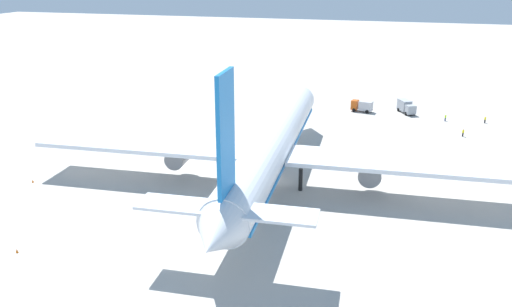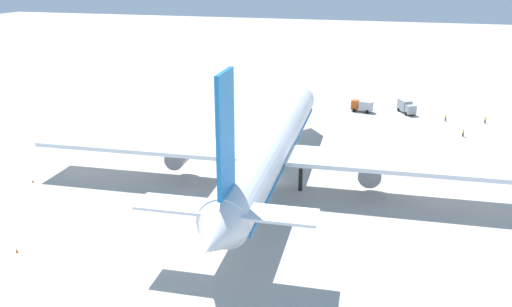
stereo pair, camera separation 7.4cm
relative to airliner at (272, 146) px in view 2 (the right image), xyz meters
The scene contains 9 objects.
ground_plane 7.04m from the airliner, ahead, with size 600.00×600.00×0.00m, color #ADA8A0.
airliner is the anchor object (origin of this frame).
service_truck_2 54.23m from the airliner, 11.06° to the right, with size 3.17×5.67×2.86m.
service_truck_4 59.10m from the airliner, 21.22° to the right, with size 6.63×4.99×3.20m.
ground_worker_0 64.62m from the airliner, 38.23° to the right, with size 0.56×0.56×1.65m.
ground_worker_1 51.13m from the airliner, 41.87° to the right, with size 0.53×0.53×1.71m.
ground_worker_3 58.72m from the airliner, 31.74° to the right, with size 0.55×0.55×1.66m.
traffic_cone_1 41.88m from the airliner, 140.59° to the left, with size 0.36×0.36×0.55m, color orange.
traffic_cone_2 42.17m from the airliner, 105.59° to the left, with size 0.36×0.36×0.55m, color orange.
Camera 2 is at (-82.47, -20.97, 35.34)m, focal length 36.75 mm.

